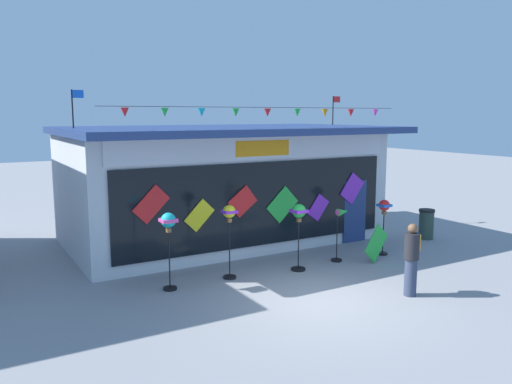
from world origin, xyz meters
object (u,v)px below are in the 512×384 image
kite_shop_building (222,182)px  wind_spinner_far_left (169,228)px  display_kite_on_ground (376,243)px  wind_spinner_center_left (299,219)px  wind_spinner_right (384,211)px  wind_spinner_center_right (341,224)px  trash_bin (426,224)px  wind_spinner_left (229,221)px  person_near_camera (412,258)px

kite_shop_building → wind_spinner_far_left: (-3.37, -3.93, -0.40)m
wind_spinner_far_left → display_kite_on_ground: size_ratio=1.91×
wind_spinner_center_left → wind_spinner_right: size_ratio=1.09×
wind_spinner_far_left → wind_spinner_center_right: (5.07, -0.11, -0.42)m
wind_spinner_right → wind_spinner_far_left: bearing=177.7°
trash_bin → kite_shop_building: bearing=149.4°
wind_spinner_left → display_kite_on_ground: bearing=-10.0°
wind_spinner_far_left → wind_spinner_left: 1.62m
wind_spinner_far_left → wind_spinner_center_left: wind_spinner_far_left is taller
kite_shop_building → wind_spinner_right: 5.29m
wind_spinner_left → wind_spinner_right: wind_spinner_left is taller
person_near_camera → wind_spinner_center_right: bearing=142.8°
wind_spinner_center_left → display_kite_on_ground: bearing=-10.5°
wind_spinner_right → kite_shop_building: bearing=127.3°
wind_spinner_far_left → wind_spinner_left: (1.62, 0.05, -0.01)m
wind_spinner_far_left → wind_spinner_center_left: bearing=-4.3°
wind_spinner_center_left → trash_bin: bearing=7.4°
wind_spinner_left → wind_spinner_center_right: wind_spinner_left is taller
wind_spinner_left → display_kite_on_ground: wind_spinner_left is taller
kite_shop_building → wind_spinner_far_left: kite_shop_building is taller
kite_shop_building → wind_spinner_left: (-1.75, -3.88, -0.41)m
kite_shop_building → wind_spinner_center_left: 4.22m
person_near_camera → trash_bin: 5.84m
trash_bin → wind_spinner_center_right: bearing=-171.9°
kite_shop_building → display_kite_on_ground: 5.43m
person_near_camera → trash_bin: person_near_camera is taller
wind_spinner_center_left → wind_spinner_far_left: bearing=175.7°
wind_spinner_far_left → person_near_camera: wind_spinner_far_left is taller
kite_shop_building → wind_spinner_right: bearing=-52.7°
wind_spinner_center_right → display_kite_on_ground: 1.13m
wind_spinner_center_left → person_near_camera: 3.12m
wind_spinner_center_left → wind_spinner_center_right: (1.56, 0.15, -0.33)m
wind_spinner_far_left → display_kite_on_ground: 5.99m
display_kite_on_ground → wind_spinner_far_left: bearing=173.2°
wind_spinner_far_left → person_near_camera: 5.62m
person_near_camera → display_kite_on_ground: 2.76m
kite_shop_building → person_near_camera: size_ratio=6.02×
wind_spinner_center_right → display_kite_on_ground: size_ratio=1.56×
kite_shop_building → display_kite_on_ground: (2.50, -4.63, -1.37)m
wind_spinner_center_left → wind_spinner_center_right: size_ratio=1.19×
kite_shop_building → wind_spinner_center_left: kite_shop_building is taller
wind_spinner_left → trash_bin: (7.59, 0.42, -0.97)m
kite_shop_building → wind_spinner_left: 4.27m
wind_spinner_far_left → trash_bin: wind_spinner_far_left is taller
wind_spinner_left → wind_spinner_center_right: bearing=-2.7°
wind_spinner_left → trash_bin: wind_spinner_left is taller
wind_spinner_left → wind_spinner_center_right: size_ratio=1.25×
kite_shop_building → wind_spinner_center_right: bearing=-67.2°
wind_spinner_center_right → person_near_camera: size_ratio=0.90×
trash_bin → wind_spinner_far_left: bearing=-177.1°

